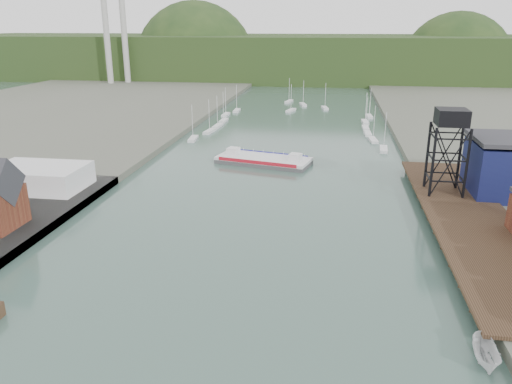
% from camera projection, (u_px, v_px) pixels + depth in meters
% --- Properties ---
extents(east_pier, '(14.00, 70.00, 2.45)m').
position_uv_depth(east_pier, '(470.00, 218.00, 83.73)').
color(east_pier, black).
rests_on(east_pier, ground).
extents(white_shed, '(18.00, 12.00, 4.50)m').
position_uv_depth(white_shed, '(39.00, 177.00, 99.50)').
color(white_shed, silver).
rests_on(white_shed, west_quay).
extents(lift_tower, '(6.50, 6.50, 16.00)m').
position_uv_depth(lift_tower, '(451.00, 123.00, 91.80)').
color(lift_tower, black).
rests_on(lift_tower, east_pier).
extents(marina_sailboats, '(57.71, 92.65, 0.90)m').
position_uv_depth(marina_sailboats, '(295.00, 121.00, 177.09)').
color(marina_sailboats, silver).
rests_on(marina_sailboats, ground).
extents(smokestacks, '(11.20, 8.20, 60.00)m').
position_uv_depth(smokestacks, '(115.00, 30.00, 271.02)').
color(smokestacks, '#ABAAA5').
rests_on(smokestacks, ground).
extents(distant_hills, '(500.00, 120.00, 80.00)m').
position_uv_depth(distant_hills, '(309.00, 60.00, 327.01)').
color(distant_hills, '#1C3316').
rests_on(distant_hills, ground).
extents(chain_ferry, '(24.35, 14.24, 3.29)m').
position_uv_depth(chain_ferry, '(264.00, 160.00, 123.44)').
color(chain_ferry, '#474649').
rests_on(chain_ferry, ground).
extents(motorboat, '(2.69, 6.23, 2.35)m').
position_uv_depth(motorboat, '(486.00, 355.00, 50.30)').
color(motorboat, silver).
rests_on(motorboat, ground).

